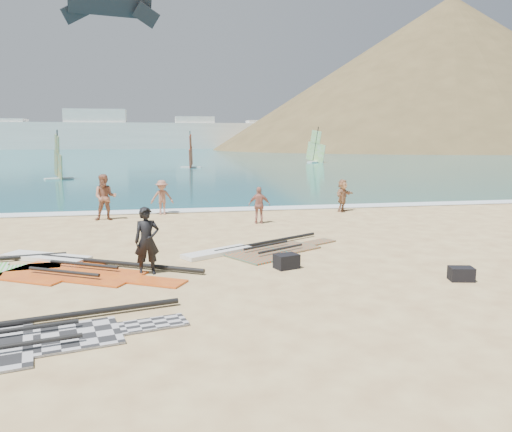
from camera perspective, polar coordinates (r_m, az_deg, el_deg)
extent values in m
plane|color=#E3CC85|center=(11.83, -2.54, -7.95)|extent=(300.00, 300.00, 0.00)
cube|color=#0C4557|center=(143.25, -10.48, 7.40)|extent=(300.00, 240.00, 0.06)
cube|color=white|center=(23.80, -6.94, 0.57)|extent=(300.00, 1.20, 0.04)
cube|color=white|center=(162.24, -17.76, 8.71)|extent=(160.00, 8.00, 8.00)
cube|color=white|center=(166.93, -26.41, 8.38)|extent=(10.00, 7.00, 9.00)
cube|color=white|center=(162.26, -17.79, 9.42)|extent=(18.00, 7.00, 12.00)
cube|color=white|center=(161.63, -7.01, 9.42)|extent=(12.00, 7.00, 10.00)
cube|color=white|center=(165.32, 1.78, 9.30)|extent=(16.00, 7.00, 9.00)
cube|color=white|center=(170.88, 8.43, 9.53)|extent=(10.00, 7.00, 11.00)
cone|color=brown|center=(165.71, 20.65, 7.17)|extent=(143.00, 143.00, 45.00)
cube|color=#262629|center=(9.45, -19.69, -12.77)|extent=(1.69, 1.61, 0.04)
cube|color=#262629|center=(9.62, -11.64, -12.03)|extent=(1.33, 0.87, 0.04)
cylinder|color=black|center=(10.28, -21.86, -10.66)|extent=(4.59, 1.17, 0.11)
cylinder|color=black|center=(9.73, -25.40, -11.61)|extent=(1.90, 0.52, 0.08)
cylinder|color=black|center=(9.06, -25.49, -13.13)|extent=(1.90, 0.52, 0.08)
cube|color=#46D231|center=(14.59, -24.07, -5.39)|extent=(1.43, 0.86, 0.04)
cube|color=#FB3E09|center=(14.76, 0.14, -4.44)|extent=(2.38, 2.45, 0.04)
cube|color=#FB3E09|center=(15.76, 4.23, -3.60)|extent=(1.73, 1.70, 0.04)
cube|color=#FB3E09|center=(16.63, 7.17, -2.99)|extent=(1.25, 1.04, 0.04)
cylinder|color=black|center=(16.14, 1.42, -2.99)|extent=(3.76, 2.23, 0.10)
cylinder|color=black|center=(15.39, 1.17, -3.35)|extent=(1.57, 0.95, 0.07)
cylinder|color=black|center=(14.93, 2.86, -3.75)|extent=(1.57, 0.95, 0.07)
cube|color=white|center=(14.88, -4.43, -4.20)|extent=(2.24, 1.64, 0.12)
cube|color=#BF411B|center=(14.08, -22.49, -5.79)|extent=(2.80, 2.88, 0.04)
cube|color=#BF411B|center=(13.01, -16.65, -6.66)|extent=(2.04, 2.00, 0.04)
cube|color=#BF411B|center=(12.26, -11.17, -7.41)|extent=(1.47, 1.23, 0.04)
cylinder|color=black|center=(13.95, -15.41, -5.22)|extent=(4.42, 2.62, 0.12)
cylinder|color=black|center=(13.85, -19.09, -5.24)|extent=(1.85, 1.12, 0.09)
cylinder|color=black|center=(13.27, -21.13, -5.96)|extent=(1.85, 1.12, 0.09)
cube|color=white|center=(15.43, -22.85, -4.41)|extent=(2.63, 1.93, 0.12)
cube|color=black|center=(13.30, 3.51, -5.19)|extent=(0.70, 0.60, 0.38)
cube|color=black|center=(13.15, 22.41, -6.13)|extent=(0.63, 0.51, 0.33)
imported|color=black|center=(12.87, -12.36, -2.80)|extent=(0.69, 0.51, 1.73)
imported|color=#A1654C|center=(21.81, -16.86, 2.06)|extent=(0.95, 0.75, 1.94)
imported|color=#98624F|center=(22.85, -10.69, 2.11)|extent=(1.03, 0.61, 1.56)
imported|color=#B26D5F|center=(20.10, 0.38, 1.25)|extent=(0.92, 0.49, 1.49)
imported|color=tan|center=(23.77, 9.87, 2.34)|extent=(1.34, 1.29, 1.52)
cube|color=white|center=(44.43, -21.59, 3.99)|extent=(2.33, 1.50, 0.13)
cube|color=orange|center=(44.36, -21.67, 5.41)|extent=(1.15, 2.56, 2.46)
cube|color=orange|center=(44.31, -21.80, 7.59)|extent=(0.67, 1.45, 1.71)
cylinder|color=black|center=(44.32, -21.74, 6.62)|extent=(0.40, 0.75, 3.90)
cube|color=white|center=(57.92, -7.44, 5.55)|extent=(2.42, 1.13, 0.14)
cube|color=red|center=(57.87, -7.46, 6.67)|extent=(0.62, 2.81, 2.54)
cube|color=red|center=(57.83, -7.49, 8.40)|extent=(0.38, 1.59, 1.76)
cylinder|color=black|center=(57.84, -7.48, 7.63)|extent=(0.25, 0.81, 4.03)
cube|color=white|center=(70.43, 6.81, 6.16)|extent=(2.70, 2.23, 0.16)
cube|color=#7AD42B|center=(70.38, 6.83, 7.24)|extent=(1.99, 2.78, 2.99)
cube|color=#7AD42B|center=(70.35, 6.86, 8.92)|extent=(1.14, 1.58, 2.08)
cylinder|color=black|center=(70.35, 6.84, 8.17)|extent=(0.64, 0.84, 4.75)
cube|color=black|center=(49.38, -16.29, 22.12)|extent=(7.17, 2.36, 1.73)
cube|color=black|center=(48.93, -20.06, 21.23)|extent=(2.30, 1.21, 2.19)
cube|color=black|center=(49.70, -12.49, 21.35)|extent=(2.49, 0.96, 2.19)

